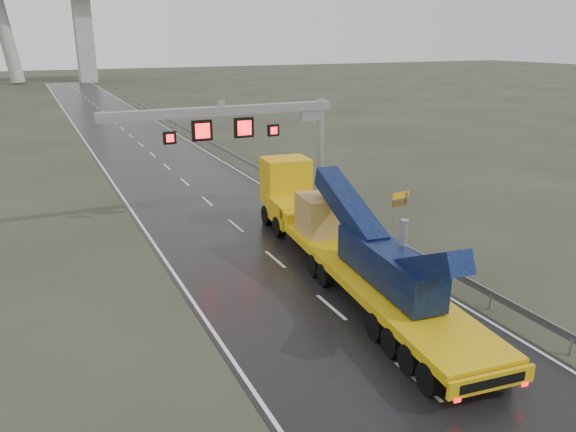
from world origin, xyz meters
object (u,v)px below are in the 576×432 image
sign_gantry (254,128)px  heavy_haul_truck (334,230)px  striped_barrier (304,191)px  exit_sign_pair (400,202)px

sign_gantry → heavy_haul_truck: 10.56m
heavy_haul_truck → striped_barrier: size_ratio=17.42×
heavy_haul_truck → striped_barrier: bearing=76.3°
exit_sign_pair → heavy_haul_truck: bearing=-160.4°
sign_gantry → heavy_haul_truck: (0.31, -9.88, -3.71)m
exit_sign_pair → striped_barrier: bearing=98.6°
heavy_haul_truck → exit_sign_pair: 7.49m
sign_gantry → heavy_haul_truck: sign_gantry is taller
heavy_haul_truck → sign_gantry: bearing=97.6°
heavy_haul_truck → exit_sign_pair: heavy_haul_truck is taller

